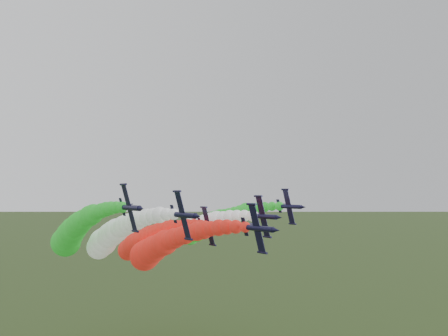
{
  "coord_description": "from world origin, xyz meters",
  "views": [
    {
      "loc": [
        -48.43,
        -63.17,
        43.69
      ],
      "look_at": [
        0.64,
        2.67,
        48.33
      ],
      "focal_mm": 35.0,
      "sensor_mm": 36.0,
      "label": 1
    }
  ],
  "objects": [
    {
      "name": "jet_inner_left",
      "position": [
        -8.23,
        34.87,
        33.46
      ],
      "size": [
        9.12,
        57.32,
        17.66
      ],
      "rotation": [
        0.0,
        1.29,
        0.0
      ],
      "color": "black",
      "rests_on": "ground"
    },
    {
      "name": "jet_outer_right",
      "position": [
        25.54,
        44.51,
        33.9
      ],
      "size": [
        9.28,
        57.43,
        17.77
      ],
      "rotation": [
        0.0,
        1.29,
        0.0
      ],
      "color": "black",
      "rests_on": "ground"
    },
    {
      "name": "jet_inner_right",
      "position": [
        10.45,
        36.17,
        32.58
      ],
      "size": [
        9.26,
        57.43,
        17.77
      ],
      "rotation": [
        0.0,
        1.29,
        0.0
      ],
      "color": "black",
      "rests_on": "ground"
    },
    {
      "name": "jet_trail",
      "position": [
        5.93,
        47.56,
        30.36
      ],
      "size": [
        9.22,
        57.36,
        17.71
      ],
      "rotation": [
        0.0,
        1.29,
        0.0
      ],
      "color": "black",
      "rests_on": "ground"
    },
    {
      "name": "jet_lead",
      "position": [
        1.05,
        28.68,
        30.81
      ],
      "size": [
        9.8,
        58.0,
        18.35
      ],
      "rotation": [
        0.0,
        1.29,
        0.0
      ],
      "color": "black",
      "rests_on": "ground"
    },
    {
      "name": "jet_outer_left",
      "position": [
        -14.46,
        42.93,
        34.22
      ],
      "size": [
        9.84,
        58.01,
        18.35
      ],
      "rotation": [
        0.0,
        1.29,
        0.0
      ],
      "color": "black",
      "rests_on": "ground"
    }
  ]
}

